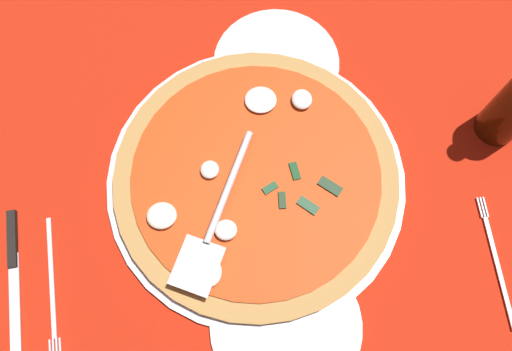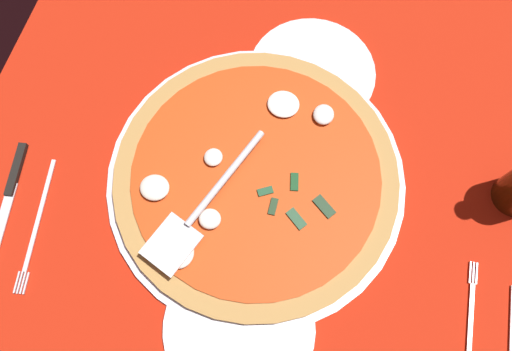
% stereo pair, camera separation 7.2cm
% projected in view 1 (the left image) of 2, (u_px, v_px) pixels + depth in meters
% --- Properties ---
extents(ground_plane, '(0.91, 0.91, 0.01)m').
position_uv_depth(ground_plane, '(264.00, 195.00, 0.74)').
color(ground_plane, '#B61F0C').
extents(pizza_pan, '(0.44, 0.44, 0.01)m').
position_uv_depth(pizza_pan, '(256.00, 179.00, 0.73)').
color(pizza_pan, silver).
rests_on(pizza_pan, ground_plane).
extents(dinner_plate_left, '(0.20, 0.20, 0.01)m').
position_uv_depth(dinner_plate_left, '(276.00, 63.00, 0.80)').
color(dinner_plate_left, silver).
rests_on(dinner_plate_left, ground_plane).
extents(dinner_plate_right, '(0.20, 0.20, 0.01)m').
position_uv_depth(dinner_plate_right, '(286.00, 325.00, 0.66)').
color(dinner_plate_right, white).
rests_on(dinner_plate_right, ground_plane).
extents(pizza, '(0.42, 0.42, 0.03)m').
position_uv_depth(pizza, '(255.00, 176.00, 0.72)').
color(pizza, '#B18244').
rests_on(pizza, pizza_pan).
extents(pizza_server, '(0.24, 0.12, 0.01)m').
position_uv_depth(pizza_server, '(216.00, 216.00, 0.68)').
color(pizza_server, silver).
rests_on(pizza_server, pizza).
extents(place_setting_near, '(0.22, 0.14, 0.01)m').
position_uv_depth(place_setting_near, '(33.00, 279.00, 0.69)').
color(place_setting_near, white).
rests_on(place_setting_near, ground_plane).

